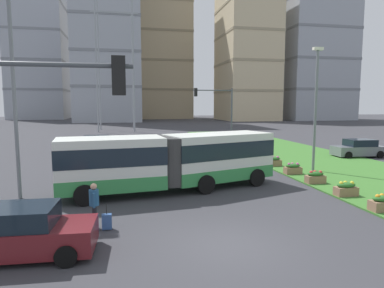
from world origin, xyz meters
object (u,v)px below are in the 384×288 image
apartment_tower_westcentre (106,23)px  apartment_tower_eastcentre (247,51)px  apartment_tower_west (39,50)px  apartment_tower_centre (160,50)px  flower_planter_2 (315,177)px  flower_planter_4 (274,161)px  car_maroon_sedan (19,233)px  rolling_suitcase (107,221)px  car_white_van (97,144)px  traffic_light_far_right (219,108)px  car_grey_wagon (359,149)px  apartment_tower_east (316,33)px  pedestrian_crossing (94,203)px  flower_planter_1 (346,189)px  flower_planter_3 (293,169)px  streetlight_left (13,85)px  flower_planter_0 (383,203)px  streetlight_median (316,104)px  articulated_bus (172,160)px

apartment_tower_westcentre → apartment_tower_eastcentre: 40.66m
apartment_tower_west → apartment_tower_eastcentre: (62.61, -21.82, -1.81)m
apartment_tower_westcentre → apartment_tower_centre: apartment_tower_westcentre is taller
flower_planter_2 → flower_planter_4: 5.66m
car_maroon_sedan → rolling_suitcase: car_maroon_sedan is taller
car_white_van → traffic_light_far_right: 12.61m
car_grey_wagon → apartment_tower_east: apartment_tower_east is taller
flower_planter_2 → pedestrian_crossing: bearing=-158.0°
apartment_tower_east → pedestrian_crossing: bearing=-125.0°
flower_planter_1 → flower_planter_3: same height
apartment_tower_westcentre → flower_planter_4: bearing=-78.5°
rolling_suitcase → apartment_tower_east: bearing=55.2°
car_maroon_sedan → flower_planter_4: (14.07, 12.52, -0.33)m
car_white_van → apartment_tower_eastcentre: 76.36m
flower_planter_1 → flower_planter_2: size_ratio=1.00×
pedestrian_crossing → streetlight_left: bearing=128.6°
flower_planter_0 → apartment_tower_westcentre: bearing=100.1°
car_white_van → pedestrian_crossing: bearing=-86.0°
pedestrian_crossing → car_white_van: bearing=94.0°
car_maroon_sedan → flower_planter_0: (14.07, 1.56, -0.33)m
streetlight_median → flower_planter_0: bearing=-102.3°
flower_planter_3 → flower_planter_1: bearing=-90.0°
flower_planter_0 → pedestrian_crossing: bearing=177.9°
flower_planter_3 → streetlight_left: streetlight_left is taller
pedestrian_crossing → apartment_tower_eastcentre: (37.11, 84.77, 19.35)m
car_white_van → traffic_light_far_right: traffic_light_far_right is taller
flower_planter_3 → articulated_bus: bearing=-163.6°
articulated_bus → apartment_tower_east: 98.62m
traffic_light_far_right → apartment_tower_centre: (3.04, 82.88, 18.41)m
flower_planter_4 → traffic_light_far_right: (-1.69, 9.05, 3.84)m
car_grey_wagon → apartment_tower_centre: 91.93m
streetlight_left → apartment_tower_eastcentre: (41.11, 79.76, 14.81)m
car_grey_wagon → flower_planter_1: (-9.44, -11.47, -0.33)m
car_white_van → apartment_tower_westcentre: apartment_tower_westcentre is taller
apartment_tower_east → flower_planter_2: bearing=-120.6°
streetlight_left → flower_planter_3: bearing=9.0°
streetlight_left → apartment_tower_centre: 100.43m
articulated_bus → flower_planter_3: (8.40, 2.47, -1.23)m
car_white_van → flower_planter_4: (13.57, -11.39, -0.33)m
car_maroon_sedan → pedestrian_crossing: bearing=44.5°
car_maroon_sedan → flower_planter_1: bearing=16.1°
apartment_tower_eastcentre → streetlight_median: bearing=-106.9°
rolling_suitcase → streetlight_left: bearing=130.5°
flower_planter_2 → apartment_tower_westcentre: size_ratio=0.02×
streetlight_left → apartment_tower_west: 105.15m
apartment_tower_westcentre → apartment_tower_centre: size_ratio=1.17×
car_white_van → flower_planter_0: bearing=-58.7°
apartment_tower_westcentre → apartment_tower_eastcentre: bearing=0.5°
traffic_light_far_right → apartment_tower_westcentre: apartment_tower_westcentre is taller
car_maroon_sedan → apartment_tower_east: apartment_tower_east is taller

